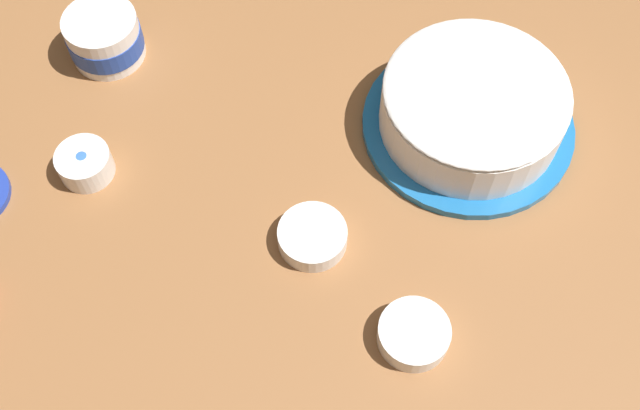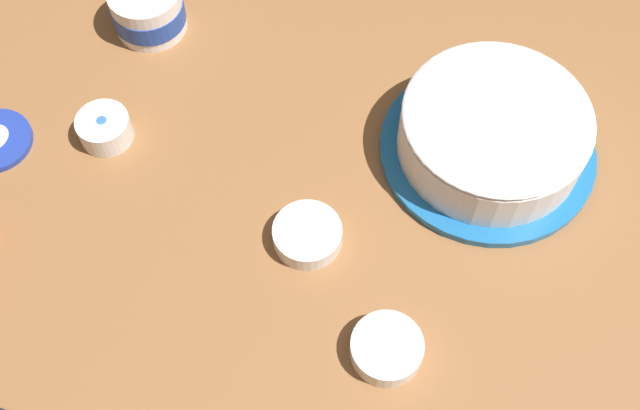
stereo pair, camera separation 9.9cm
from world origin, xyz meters
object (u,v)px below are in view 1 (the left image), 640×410
(sprinkle_bowl_pink, at_px, (312,236))
(sprinkle_bowl_orange, at_px, (414,334))
(frosting_tub, at_px, (104,37))
(frosted_cake, at_px, (472,108))
(sprinkle_bowl_blue, at_px, (84,163))

(sprinkle_bowl_pink, bearing_deg, sprinkle_bowl_orange, 59.78)
(sprinkle_bowl_orange, bearing_deg, frosting_tub, -119.34)
(frosted_cake, relative_size, sprinkle_bowl_blue, 4.01)
(frosting_tub, height_order, sprinkle_bowl_blue, frosting_tub)
(frosting_tub, bearing_deg, frosted_cake, 92.37)
(frosted_cake, xyz_separation_m, frosting_tub, (0.02, -0.58, -0.01))
(frosted_cake, distance_m, sprinkle_bowl_pink, 0.31)
(sprinkle_bowl_blue, bearing_deg, sprinkle_bowl_orange, 77.80)
(frosted_cake, height_order, sprinkle_bowl_orange, frosted_cake)
(frosting_tub, distance_m, sprinkle_bowl_orange, 0.67)
(sprinkle_bowl_pink, bearing_deg, sprinkle_bowl_blue, -92.35)
(sprinkle_bowl_blue, xyz_separation_m, sprinkle_bowl_orange, (0.11, 0.52, -0.01))
(frosted_cake, bearing_deg, sprinkle_bowl_blue, -65.26)
(frosted_cake, height_order, sprinkle_bowl_blue, frosted_cake)
(frosting_tub, height_order, sprinkle_bowl_orange, frosting_tub)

